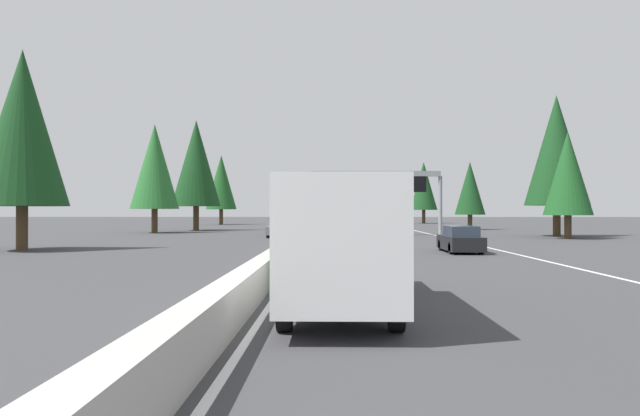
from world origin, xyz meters
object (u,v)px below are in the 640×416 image
at_px(conifer_right_mid, 557,150).
at_px(conifer_left_foreground, 22,128).
at_px(sign_gantry_overhead, 377,184).
at_px(oncoming_near, 284,227).
at_px(pickup_far_left, 331,217).
at_px(conifer_left_near, 155,167).
at_px(sedan_distant_b, 333,222).
at_px(conifer_right_distant, 424,186).
at_px(conifer_right_far, 470,188).
at_px(sedan_mid_center, 460,240).
at_px(minivan_mid_left, 371,226).
at_px(conifer_right_near, 568,174).
at_px(box_truck_far_center, 339,240).
at_px(bus_far_right, 353,215).
at_px(conifer_left_mid, 196,163).
at_px(conifer_left_far, 221,182).
at_px(oncoming_far, 281,227).

xyz_separation_m(conifer_right_mid, conifer_left_foreground, (-18.97, 38.46, -0.64)).
bearing_deg(sign_gantry_overhead, oncoming_near, 72.93).
distance_m(conifer_right_mid, conifer_left_foreground, 42.89).
height_order(pickup_far_left, conifer_left_near, conifer_left_near).
distance_m(sedan_distant_b, conifer_right_distant, 26.45).
bearing_deg(pickup_far_left, conifer_right_far, -161.84).
xyz_separation_m(sedan_mid_center, minivan_mid_left, (20.04, 3.60, 0.27)).
distance_m(sign_gantry_overhead, conifer_right_near, 16.57).
xyz_separation_m(conifer_right_near, conifer_left_foreground, (-14.59, 37.64, 1.75)).
distance_m(sign_gantry_overhead, pickup_far_left, 69.61).
distance_m(sedan_distant_b, conifer_left_foreground, 56.84).
relative_size(box_truck_far_center, bus_far_right, 0.74).
height_order(sedan_mid_center, conifer_right_mid, conifer_right_mid).
height_order(minivan_mid_left, pickup_far_left, pickup_far_left).
bearing_deg(box_truck_far_center, sign_gantry_overhead, -5.87).
xyz_separation_m(oncoming_near, conifer_left_mid, (10.16, 11.34, 7.29)).
bearing_deg(pickup_far_left, bus_far_right, -173.47).
distance_m(sign_gantry_overhead, conifer_right_far, 21.02).
relative_size(conifer_left_mid, conifer_left_far, 1.11).
relative_size(sedan_distant_b, conifer_left_far, 0.37).
bearing_deg(box_truck_far_center, oncoming_near, 6.52).
bearing_deg(conifer_right_distant, conifer_right_far, -179.97).
distance_m(sedan_distant_b, conifer_left_mid, 26.42).
bearing_deg(sign_gantry_overhead, conifer_left_far, 28.81).
relative_size(bus_far_right, conifer_right_mid, 0.90).
bearing_deg(box_truck_far_center, conifer_right_distant, -10.44).
bearing_deg(conifer_right_distant, sedan_mid_center, 172.32).
xyz_separation_m(oncoming_far, conifer_right_distant, (55.15, -21.65, 6.05)).
distance_m(sign_gantry_overhead, sedan_mid_center, 22.67).
distance_m(sedan_mid_center, bus_far_right, 59.55).
bearing_deg(conifer_right_distant, sign_gantry_overhead, 166.11).
bearing_deg(sign_gantry_overhead, conifer_right_mid, -97.23).
height_order(sedan_distant_b, conifer_right_distant, conifer_right_distant).
xyz_separation_m(conifer_right_near, conifer_right_far, (23.08, 2.44, -0.29)).
distance_m(box_truck_far_center, conifer_left_far, 84.58).
xyz_separation_m(conifer_right_mid, conifer_left_mid, (14.97, 36.46, 0.18)).
distance_m(oncoming_near, conifer_right_distant, 54.00).
height_order(oncoming_far, conifer_right_mid, conifer_right_mid).
height_order(box_truck_far_center, conifer_left_foreground, conifer_left_foreground).
distance_m(sign_gantry_overhead, minivan_mid_left, 4.47).
height_order(conifer_right_distant, conifer_left_mid, conifer_left_mid).
height_order(minivan_mid_left, conifer_left_mid, conifer_left_mid).
relative_size(sedan_mid_center, bus_far_right, 0.38).
height_order(box_truck_far_center, sedan_distant_b, box_truck_far_center).
xyz_separation_m(conifer_right_far, conifer_left_mid, (-3.72, 33.20, 2.86)).
height_order(conifer_right_far, conifer_left_near, conifer_left_near).
bearing_deg(conifer_left_mid, conifer_left_near, 160.48).
bearing_deg(bus_far_right, sign_gantry_overhead, -178.76).
distance_m(box_truck_far_center, bus_far_right, 77.56).
height_order(sedan_mid_center, oncoming_far, oncoming_far).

